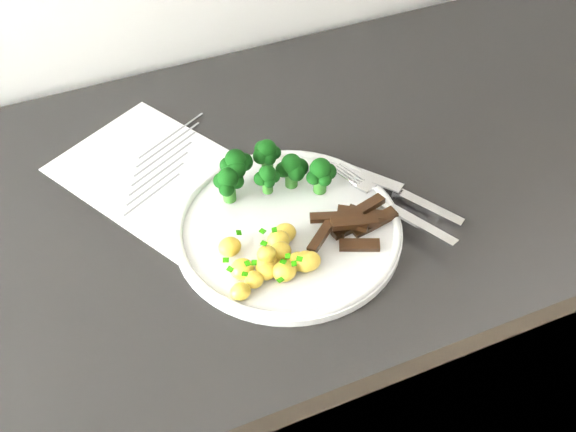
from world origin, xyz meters
name	(u,v)px	position (x,y,z in m)	size (l,w,h in m)	color
counter	(320,355)	(0.03, 1.66, 0.47)	(2.52, 0.63, 0.94)	black
recipe_paper	(159,175)	(-0.20, 1.74, 0.95)	(0.30, 0.33, 0.00)	white
plate	(288,228)	(-0.07, 1.57, 0.95)	(0.29, 0.29, 0.02)	white
broccoli	(270,169)	(-0.07, 1.65, 0.99)	(0.15, 0.10, 0.06)	#2A661D
potatoes	(273,260)	(-0.12, 1.52, 0.97)	(0.12, 0.10, 0.04)	#EACD4B
beef_strips	(353,223)	(0.00, 1.54, 0.97)	(0.13, 0.08, 0.03)	black
fork	(395,208)	(0.06, 1.54, 0.96)	(0.09, 0.19, 0.02)	silver
knife	(409,198)	(0.09, 1.56, 0.95)	(0.13, 0.18, 0.02)	silver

